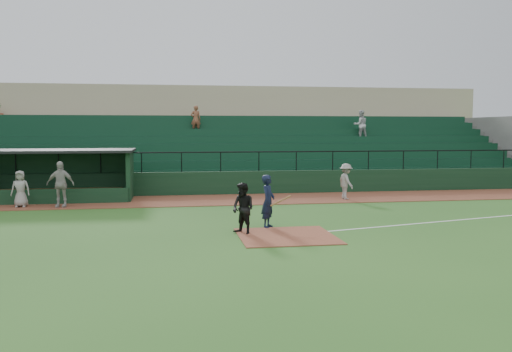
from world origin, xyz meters
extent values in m
plane|color=#2A581C|center=(0.00, 0.00, 0.00)|extent=(90.00, 90.00, 0.00)
cube|color=brown|center=(0.00, 8.00, 0.01)|extent=(40.00, 4.00, 0.03)
cube|color=brown|center=(0.00, -1.00, 0.01)|extent=(3.00, 3.00, 0.03)
cube|color=white|center=(8.00, 1.20, 0.01)|extent=(17.49, 4.44, 0.01)
cube|color=black|center=(0.00, 10.20, 0.60)|extent=(36.00, 0.35, 1.20)
cylinder|color=black|center=(0.00, 10.20, 2.20)|extent=(36.00, 0.06, 0.06)
cube|color=#63635E|center=(0.00, 15.10, 1.80)|extent=(36.00, 9.00, 3.60)
cube|color=#0F3822|center=(0.00, 14.60, 2.25)|extent=(34.56, 8.00, 4.05)
cube|color=#63635E|center=(18.00, 15.15, 2.10)|extent=(0.35, 9.50, 4.20)
cube|color=tan|center=(0.00, 21.60, 3.20)|extent=(38.00, 3.00, 6.40)
cube|color=#63635E|center=(0.00, 19.60, 3.70)|extent=(36.00, 2.00, 0.20)
imported|color=#BDBDBD|center=(8.63, 15.90, 3.65)|extent=(0.92, 0.72, 1.90)
imported|color=brown|center=(-1.93, 16.90, 4.01)|extent=(0.63, 0.41, 1.72)
cube|color=black|center=(-9.75, 10.40, 1.15)|extent=(8.50, 0.20, 2.30)
cube|color=black|center=(-5.50, 9.10, 1.15)|extent=(0.20, 2.60, 2.30)
cube|color=black|center=(-9.75, 9.10, 2.36)|extent=(8.90, 3.20, 0.12)
cube|color=olive|center=(-9.75, 10.00, 0.25)|extent=(7.65, 0.40, 0.50)
cube|color=black|center=(-9.75, 7.75, 0.35)|extent=(8.50, 0.12, 0.70)
imported|color=black|center=(-0.30, 0.60, 0.91)|extent=(0.69, 0.79, 1.82)
cylinder|color=olive|center=(0.10, 0.40, 0.95)|extent=(0.79, 0.34, 0.35)
imported|color=black|center=(-1.29, -0.39, 0.83)|extent=(1.00, 1.02, 1.66)
imported|color=gray|center=(4.73, 7.19, 0.89)|extent=(0.80, 1.19, 1.71)
imported|color=#ABA6A0|center=(-8.27, 6.67, 1.02)|extent=(1.20, 0.60, 1.98)
imported|color=#99958F|center=(-9.97, 6.96, 0.82)|extent=(0.77, 0.50, 1.58)
camera|label=1|loc=(-3.63, -17.29, 3.38)|focal=37.59mm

